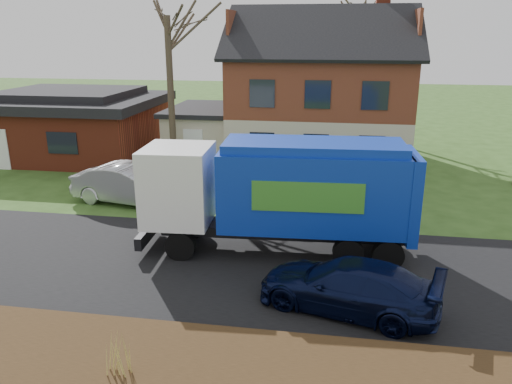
# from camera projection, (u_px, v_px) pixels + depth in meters

# --- Properties ---
(ground) EXTENTS (120.00, 120.00, 0.00)m
(ground) POSITION_uv_depth(u_px,v_px,m) (231.00, 267.00, 14.95)
(ground) COLOR #2D4B19
(ground) RESTS_ON ground
(road) EXTENTS (80.00, 7.00, 0.02)m
(road) POSITION_uv_depth(u_px,v_px,m) (231.00, 267.00, 14.95)
(road) COLOR black
(road) RESTS_ON ground
(mulch_verge) EXTENTS (80.00, 3.50, 0.30)m
(mulch_verge) POSITION_uv_depth(u_px,v_px,m) (176.00, 378.00, 9.92)
(mulch_verge) COLOR black
(mulch_verge) RESTS_ON ground
(main_house) EXTENTS (12.95, 8.95, 9.26)m
(main_house) POSITION_uv_depth(u_px,v_px,m) (311.00, 86.00, 26.58)
(main_house) COLOR #C0B79A
(main_house) RESTS_ON ground
(ranch_house) EXTENTS (9.80, 8.20, 3.70)m
(ranch_house) POSITION_uv_depth(u_px,v_px,m) (72.00, 123.00, 28.46)
(ranch_house) COLOR maroon
(ranch_house) RESTS_ON ground
(garbage_truck) EXTENTS (8.56, 2.70, 3.62)m
(garbage_truck) POSITION_uv_depth(u_px,v_px,m) (283.00, 190.00, 15.42)
(garbage_truck) COLOR black
(garbage_truck) RESTS_ON ground
(silver_sedan) EXTENTS (5.05, 2.51, 1.59)m
(silver_sedan) POSITION_uv_depth(u_px,v_px,m) (130.00, 184.00, 20.42)
(silver_sedan) COLOR #A6AAAE
(silver_sedan) RESTS_ON ground
(navy_wagon) EXTENTS (4.86, 3.01, 1.31)m
(navy_wagon) POSITION_uv_depth(u_px,v_px,m) (348.00, 286.00, 12.50)
(navy_wagon) COLOR black
(navy_wagon) RESTS_ON ground
(tree_back) EXTENTS (3.31, 3.31, 10.49)m
(tree_back) POSITION_uv_depth(u_px,v_px,m) (366.00, 0.00, 32.35)
(tree_back) COLOR #443929
(tree_back) RESTS_ON ground
(grass_clump_mid) EXTENTS (0.32, 0.26, 0.89)m
(grass_clump_mid) POSITION_uv_depth(u_px,v_px,m) (118.00, 353.00, 9.73)
(grass_clump_mid) COLOR tan
(grass_clump_mid) RESTS_ON mulch_verge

